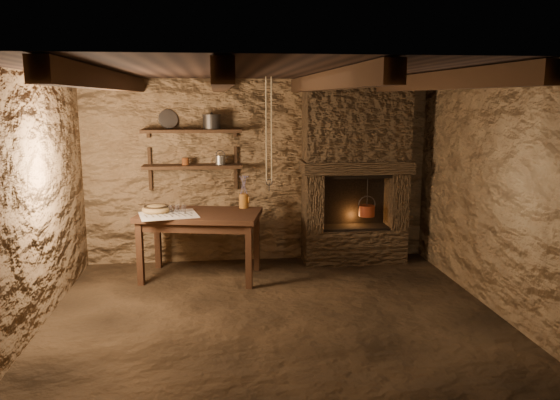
{
  "coord_description": "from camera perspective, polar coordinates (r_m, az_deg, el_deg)",
  "views": [
    {
      "loc": [
        -0.54,
        -5.13,
        2.15
      ],
      "look_at": [
        0.16,
        0.9,
        1.02
      ],
      "focal_mm": 35.0,
      "sensor_mm": 36.0,
      "label": 1
    }
  ],
  "objects": [
    {
      "name": "hearth",
      "position": [
        7.19,
        7.87,
        3.09
      ],
      "size": [
        1.43,
        0.51,
        2.3
      ],
      "color": "#322519",
      "rests_on": "floor"
    },
    {
      "name": "ceiling",
      "position": [
        5.17,
        -0.61,
        13.33
      ],
      "size": [
        4.5,
        4.0,
        0.04
      ],
      "primitive_type": "cube",
      "color": "black",
      "rests_on": "back_wall"
    },
    {
      "name": "beam_mid_left",
      "position": [
        5.14,
        -6.3,
        12.28
      ],
      "size": [
        0.14,
        3.95,
        0.16
      ],
      "primitive_type": "cube",
      "color": "black",
      "rests_on": "ceiling"
    },
    {
      "name": "wooden_bowl",
      "position": [
        6.66,
        -12.8,
        -0.97
      ],
      "size": [
        0.41,
        0.41,
        0.12
      ],
      "primitive_type": "ellipsoid",
      "rotation": [
        0.0,
        0.0,
        0.23
      ],
      "color": "olive",
      "rests_on": "work_table"
    },
    {
      "name": "back_wall",
      "position": [
        7.22,
        -2.27,
        2.99
      ],
      "size": [
        4.5,
        0.04,
        2.4
      ],
      "primitive_type": "cube",
      "color": "brown",
      "rests_on": "floor"
    },
    {
      "name": "right_wall",
      "position": [
        5.92,
        21.61,
        0.58
      ],
      "size": [
        0.04,
        4.0,
        2.4
      ],
      "primitive_type": "cube",
      "color": "brown",
      "rests_on": "floor"
    },
    {
      "name": "work_table",
      "position": [
        6.67,
        -8.3,
        -4.44
      ],
      "size": [
        1.55,
        1.08,
        0.81
      ],
      "rotation": [
        0.0,
        0.0,
        -0.21
      ],
      "color": "black",
      "rests_on": "floor"
    },
    {
      "name": "beam_far_right",
      "position": [
        5.53,
        15.39,
        11.84
      ],
      "size": [
        0.14,
        3.95,
        0.16
      ],
      "primitive_type": "cube",
      "color": "black",
      "rests_on": "ceiling"
    },
    {
      "name": "iron_stockpot",
      "position": [
        6.98,
        -7.15,
        8.04
      ],
      "size": [
        0.29,
        0.29,
        0.16
      ],
      "primitive_type": "cylinder",
      "rotation": [
        0.0,
        0.0,
        0.39
      ],
      "color": "#292724",
      "rests_on": "shelf_upper"
    },
    {
      "name": "beam_far_left",
      "position": [
        5.22,
        -17.58,
        11.83
      ],
      "size": [
        0.14,
        3.95,
        0.16
      ],
      "primitive_type": "cube",
      "color": "black",
      "rests_on": "ceiling"
    },
    {
      "name": "left_wall",
      "position": [
        5.49,
        -24.63,
        -0.38
      ],
      "size": [
        0.04,
        4.0,
        2.4
      ],
      "primitive_type": "cube",
      "color": "brown",
      "rests_on": "floor"
    },
    {
      "name": "floor",
      "position": [
        5.59,
        -0.56,
        -12.05
      ],
      "size": [
        4.5,
        4.5,
        0.0
      ],
      "primitive_type": "plane",
      "color": "black",
      "rests_on": "ground"
    },
    {
      "name": "shelf_lower",
      "position": [
        7.03,
        -9.11,
        3.49
      ],
      "size": [
        1.25,
        0.3,
        0.04
      ],
      "primitive_type": "cube",
      "color": "black",
      "rests_on": "back_wall"
    },
    {
      "name": "linen_cloth",
      "position": [
        6.5,
        -11.57,
        -1.53
      ],
      "size": [
        0.74,
        0.65,
        0.01
      ],
      "primitive_type": "cube",
      "rotation": [
        0.0,
        0.0,
        0.21
      ],
      "color": "white",
      "rests_on": "work_table"
    },
    {
      "name": "tin_pan",
      "position": [
        7.1,
        -11.63,
        8.28
      ],
      "size": [
        0.27,
        0.19,
        0.24
      ],
      "primitive_type": "cylinder",
      "rotation": [
        1.26,
        0.0,
        0.36
      ],
      "color": "gray",
      "rests_on": "shelf_upper"
    },
    {
      "name": "stoneware_jug",
      "position": [
        6.77,
        -3.8,
        0.63
      ],
      "size": [
        0.15,
        0.15,
        0.41
      ],
      "rotation": [
        0.0,
        0.0,
        0.32
      ],
      "color": "#92571C",
      "rests_on": "work_table"
    },
    {
      "name": "rusty_tin",
      "position": [
        7.03,
        -9.84,
        3.99
      ],
      "size": [
        0.09,
        0.09,
        0.09
      ],
      "primitive_type": "cylinder",
      "rotation": [
        0.0,
        0.0,
        0.03
      ],
      "color": "#572811",
      "rests_on": "shelf_lower"
    },
    {
      "name": "red_pot",
      "position": [
        7.27,
        9.06,
        -1.04
      ],
      "size": [
        0.23,
        0.21,
        0.54
      ],
      "rotation": [
        0.0,
        0.0,
        0.0
      ],
      "color": "maroon",
      "rests_on": "hearth"
    },
    {
      "name": "shelf_upper",
      "position": [
        6.99,
        -9.22,
        7.15
      ],
      "size": [
        1.25,
        0.3,
        0.04
      ],
      "primitive_type": "cube",
      "color": "black",
      "rests_on": "back_wall"
    },
    {
      "name": "pewter_cutlery_row",
      "position": [
        6.47,
        -11.59,
        -1.48
      ],
      "size": [
        0.58,
        0.32,
        0.01
      ],
      "primitive_type": null,
      "rotation": [
        0.0,
        0.0,
        0.21
      ],
      "color": "gray",
      "rests_on": "linen_cloth"
    },
    {
      "name": "hanging_ropes",
      "position": [
        6.22,
        -1.17,
        7.33
      ],
      "size": [
        0.08,
        0.08,
        1.2
      ],
      "primitive_type": null,
      "color": "tan",
      "rests_on": "ceiling"
    },
    {
      "name": "front_wall",
      "position": [
        3.32,
        3.09,
        -6.12
      ],
      "size": [
        4.5,
        0.04,
        2.4
      ],
      "primitive_type": "cube",
      "color": "brown",
      "rests_on": "floor"
    },
    {
      "name": "drinking_glasses",
      "position": [
        6.61,
        -11.32,
        -0.91
      ],
      "size": [
        0.21,
        0.06,
        0.08
      ],
      "primitive_type": null,
      "color": "white",
      "rests_on": "linen_cloth"
    },
    {
      "name": "small_kettle",
      "position": [
        7.02,
        -6.26,
        4.18
      ],
      "size": [
        0.2,
        0.17,
        0.18
      ],
      "primitive_type": null,
      "rotation": [
        0.0,
        0.0,
        0.28
      ],
      "color": "gray",
      "rests_on": "shelf_lower"
    },
    {
      "name": "beam_mid_right",
      "position": [
        5.24,
        4.96,
        12.26
      ],
      "size": [
        0.14,
        3.95,
        0.16
      ],
      "primitive_type": "cube",
      "color": "black",
      "rests_on": "ceiling"
    }
  ]
}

